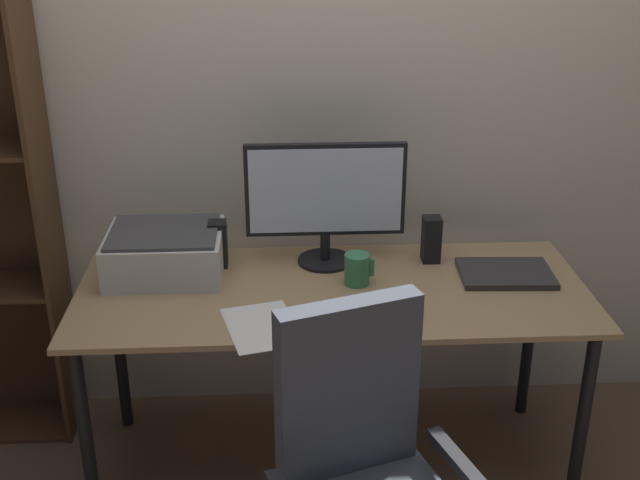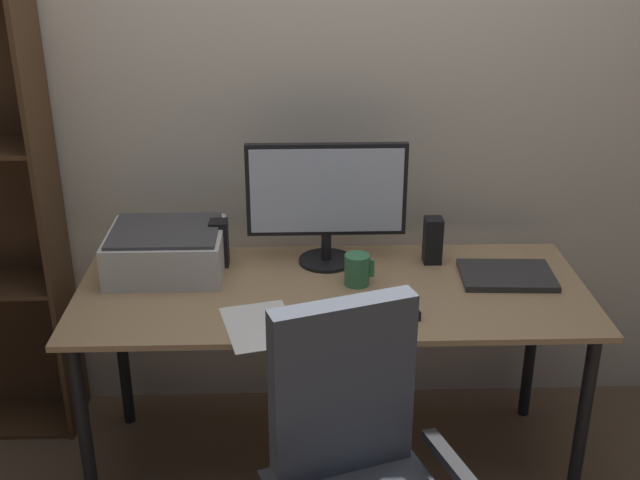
% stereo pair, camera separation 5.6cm
% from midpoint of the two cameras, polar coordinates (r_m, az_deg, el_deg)
% --- Properties ---
extents(ground_plane, '(12.00, 12.00, 0.00)m').
position_cam_midpoint_polar(ground_plane, '(3.12, 1.33, -15.69)').
color(ground_plane, brown).
extents(back_wall, '(6.40, 0.10, 2.60)m').
position_cam_midpoint_polar(back_wall, '(3.02, 1.03, 10.62)').
color(back_wall, beige).
rests_on(back_wall, ground).
extents(desk, '(1.74, 0.71, 0.74)m').
position_cam_midpoint_polar(desk, '(2.75, 1.46, -4.94)').
color(desk, tan).
rests_on(desk, ground).
extents(monitor, '(0.57, 0.20, 0.45)m').
position_cam_midpoint_polar(monitor, '(2.81, 1.04, 3.15)').
color(monitor, black).
rests_on(monitor, desk).
extents(keyboard, '(0.29, 0.12, 0.02)m').
position_cam_midpoint_polar(keyboard, '(2.53, 1.62, -5.47)').
color(keyboard, '#B7BABC').
rests_on(keyboard, desk).
extents(mouse, '(0.08, 0.11, 0.03)m').
position_cam_midpoint_polar(mouse, '(2.56, 6.88, -5.06)').
color(mouse, black).
rests_on(mouse, desk).
extents(coffee_mug, '(0.10, 0.09, 0.11)m').
position_cam_midpoint_polar(coffee_mug, '(2.73, 3.26, -2.13)').
color(coffee_mug, '#387F51').
rests_on(coffee_mug, desk).
extents(laptop, '(0.33, 0.25, 0.02)m').
position_cam_midpoint_polar(laptop, '(2.87, 13.74, -2.47)').
color(laptop, '#2D2D30').
rests_on(laptop, desk).
extents(speaker_left, '(0.06, 0.07, 0.17)m').
position_cam_midpoint_polar(speaker_left, '(2.88, -6.66, -0.22)').
color(speaker_left, black).
rests_on(speaker_left, desk).
extents(speaker_right, '(0.06, 0.07, 0.17)m').
position_cam_midpoint_polar(speaker_right, '(2.91, 8.60, -0.03)').
color(speaker_right, black).
rests_on(speaker_right, desk).
extents(printer, '(0.40, 0.34, 0.16)m').
position_cam_midpoint_polar(printer, '(2.85, -10.36, -0.75)').
color(printer, silver).
rests_on(printer, desk).
extents(paper_sheet, '(0.28, 0.34, 0.00)m').
position_cam_midpoint_polar(paper_sheet, '(2.50, -3.66, -6.13)').
color(paper_sheet, white).
rests_on(paper_sheet, desk).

